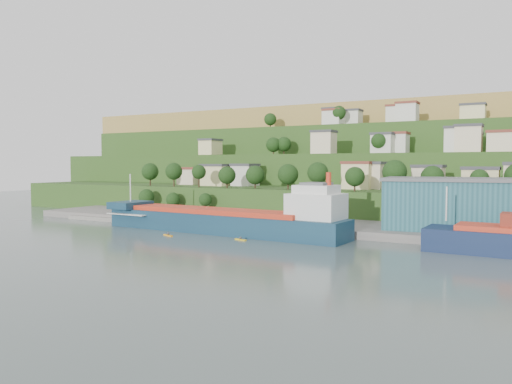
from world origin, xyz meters
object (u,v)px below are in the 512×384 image
Objects in this scene: warehouse at (449,203)px; caravan at (130,212)px; cargo_ship_near at (227,222)px; kayak_orange at (168,235)px.

warehouse reaches higher than caravan.
cargo_ship_near is 56.18m from warehouse.
cargo_ship_near is 2.19× the size of warehouse.
cargo_ship_near reaches higher than caravan.
warehouse is 96.34m from caravan.
warehouse is at bearing 24.86° from cargo_ship_near.
kayak_orange is at bearing -158.86° from warehouse.
kayak_orange is (-62.51, -32.01, -8.17)m from warehouse.
cargo_ship_near reaches higher than kayak_orange.
cargo_ship_near is 44.67m from caravan.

